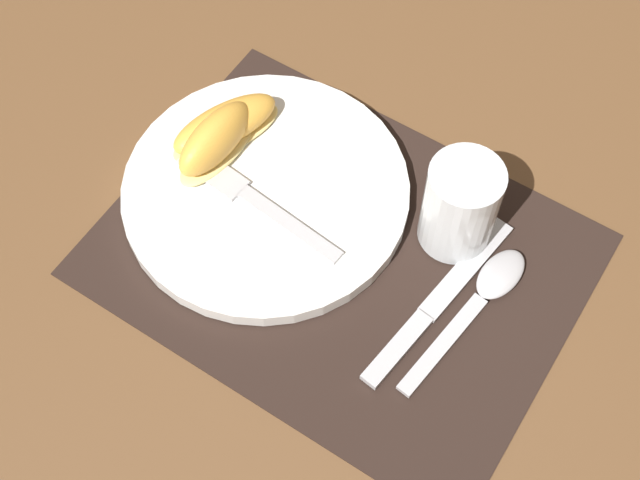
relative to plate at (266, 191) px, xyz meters
The scene contains 9 objects.
ground_plane 0.10m from the plate, ahead, with size 3.00×3.00×0.00m, color brown.
placemat 0.10m from the plate, ahead, with size 0.43×0.32×0.00m.
plate is the anchor object (origin of this frame).
juice_glass 0.18m from the plate, 19.69° to the left, with size 0.07×0.07×0.10m.
knife 0.19m from the plate, ahead, with size 0.04×0.21×0.01m.
spoon 0.23m from the plate, ahead, with size 0.05×0.18×0.01m.
fork 0.02m from the plate, 111.73° to the right, with size 0.19×0.04×0.00m.
citrus_wedge_0 0.08m from the plate, 155.94° to the left, with size 0.09×0.12×0.03m.
citrus_wedge_1 0.07m from the plate, behind, with size 0.05×0.10×0.05m.
Camera 1 is at (0.20, -0.34, 0.73)m, focal length 50.00 mm.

